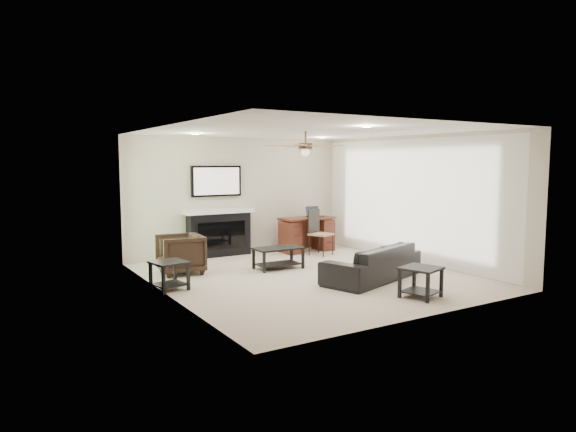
% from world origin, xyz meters
% --- Properties ---
extents(room_shell, '(5.50, 5.54, 2.52)m').
position_xyz_m(room_shell, '(0.19, 0.08, 1.68)').
color(room_shell, beige).
rests_on(room_shell, ground).
extents(sofa, '(2.16, 1.37, 0.59)m').
position_xyz_m(sofa, '(0.78, -0.78, 0.29)').
color(sofa, black).
rests_on(sofa, ground).
extents(armchair, '(0.84, 0.82, 0.70)m').
position_xyz_m(armchair, '(-1.82, 1.37, 0.35)').
color(armchair, black).
rests_on(armchair, ground).
extents(coffee_table, '(0.91, 0.51, 0.40)m').
position_xyz_m(coffee_table, '(-0.12, 0.82, 0.20)').
color(coffee_table, black).
rests_on(coffee_table, ground).
extents(end_table_near, '(0.65, 0.65, 0.45)m').
position_xyz_m(end_table_near, '(0.63, -2.03, 0.23)').
color(end_table_near, black).
rests_on(end_table_near, ground).
extents(end_table_left, '(0.58, 0.58, 0.45)m').
position_xyz_m(end_table_left, '(-2.37, 0.32, 0.23)').
color(end_table_left, black).
rests_on(end_table_left, ground).
extents(fireplace_unit, '(1.52, 0.34, 1.91)m').
position_xyz_m(fireplace_unit, '(-0.53, 2.58, 0.95)').
color(fireplace_unit, black).
rests_on(fireplace_unit, ground).
extents(desk, '(1.22, 0.56, 0.76)m').
position_xyz_m(desk, '(1.36, 2.10, 0.38)').
color(desk, '#3D180F').
rests_on(desk, ground).
extents(desk_chair, '(0.55, 0.56, 0.97)m').
position_xyz_m(desk_chair, '(1.36, 1.55, 0.48)').
color(desk_chair, black).
rests_on(desk_chair, ground).
extents(laptop, '(0.33, 0.24, 0.23)m').
position_xyz_m(laptop, '(1.56, 2.08, 0.88)').
color(laptop, black).
rests_on(laptop, desk).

